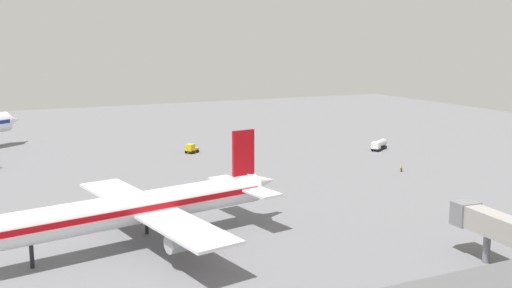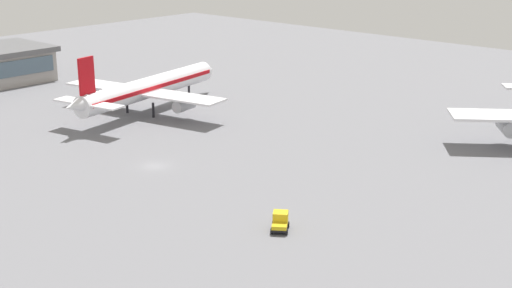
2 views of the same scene
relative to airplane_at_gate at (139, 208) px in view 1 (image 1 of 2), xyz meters
The scene contains 5 objects.
ground 35.06m from the airplane_at_gate, 51.88° to the left, with size 288.00×288.00×0.00m, color slate.
airplane_at_gate is the anchor object (origin of this frame).
fuel_truck 83.48m from the airplane_at_gate, 30.77° to the left, with size 6.34×4.98×2.50m.
baggage_tug 64.72m from the airplane_at_gate, 65.16° to the left, with size 3.75×3.55×2.30m.
ground_crew_worker 64.19m from the airplane_at_gate, 18.55° to the left, with size 0.53×0.53×1.67m.
Camera 1 is at (-38.91, -101.99, 27.35)m, focal length 40.67 mm.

